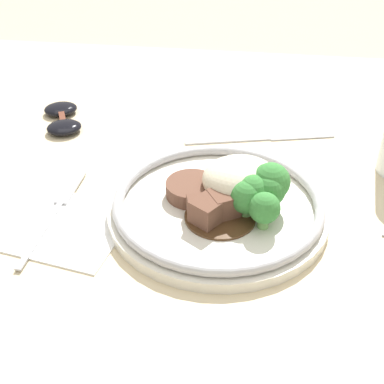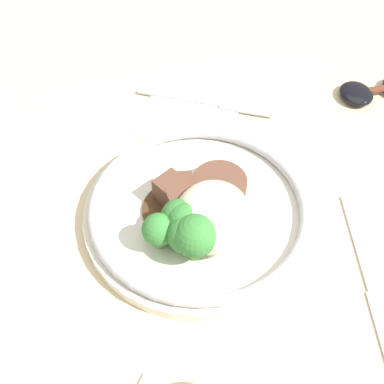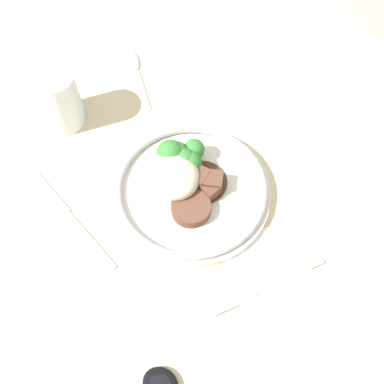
% 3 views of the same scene
% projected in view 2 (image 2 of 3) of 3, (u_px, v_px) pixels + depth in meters
% --- Properties ---
extents(ground_plane, '(8.00, 8.00, 0.00)m').
position_uv_depth(ground_plane, '(216.00, 256.00, 0.60)').
color(ground_plane, tan).
extents(dining_table, '(1.40, 1.01, 0.03)m').
position_uv_depth(dining_table, '(217.00, 248.00, 0.59)').
color(dining_table, beige).
rests_on(dining_table, ground).
extents(napkin, '(0.16, 0.14, 0.00)m').
position_uv_depth(napkin, '(191.00, 110.00, 0.70)').
color(napkin, white).
rests_on(napkin, dining_table).
extents(plate, '(0.25, 0.25, 0.07)m').
position_uv_depth(plate, '(199.00, 213.00, 0.57)').
color(plate, silver).
rests_on(plate, dining_table).
extents(fork, '(0.02, 0.19, 0.00)m').
position_uv_depth(fork, '(219.00, 105.00, 0.71)').
color(fork, '#ADADB2').
rests_on(fork, napkin).
extents(knife, '(0.21, 0.06, 0.00)m').
position_uv_depth(knife, '(370.00, 287.00, 0.54)').
color(knife, '#ADADB2').
rests_on(knife, dining_table).
extents(sunglasses, '(0.09, 0.12, 0.02)m').
position_uv_depth(sunglasses, '(378.00, 90.00, 0.72)').
color(sunglasses, black).
rests_on(sunglasses, dining_table).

